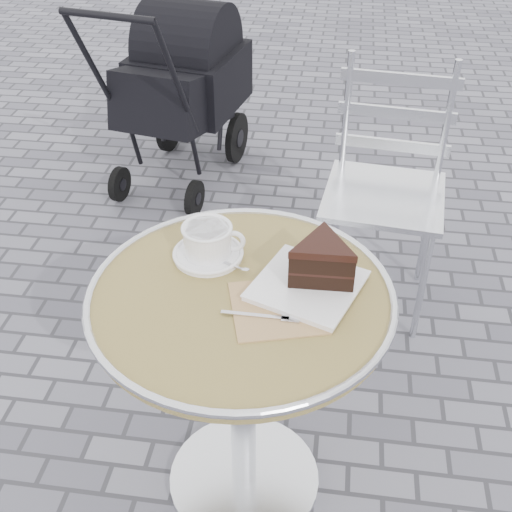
# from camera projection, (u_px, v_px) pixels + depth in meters

# --- Properties ---
(ground) EXTENTS (80.00, 80.00, 0.00)m
(ground) POSITION_uv_depth(u_px,v_px,m) (244.00, 481.00, 1.91)
(ground) COLOR slate
(ground) RESTS_ON ground
(cafe_table) EXTENTS (0.72, 0.72, 0.74)m
(cafe_table) POSITION_uv_depth(u_px,v_px,m) (242.00, 345.00, 1.57)
(cafe_table) COLOR silver
(cafe_table) RESTS_ON ground
(cappuccino_set) EXTENTS (0.19, 0.17, 0.09)m
(cappuccino_set) POSITION_uv_depth(u_px,v_px,m) (209.00, 244.00, 1.57)
(cappuccino_set) COLOR white
(cappuccino_set) RESTS_ON cafe_table
(cake_plate_set) EXTENTS (0.35, 0.34, 0.12)m
(cake_plate_set) POSITION_uv_depth(u_px,v_px,m) (318.00, 267.00, 1.46)
(cake_plate_set) COLOR tan
(cake_plate_set) RESTS_ON cafe_table
(bistro_chair) EXTENTS (0.46, 0.46, 0.93)m
(bistro_chair) POSITION_uv_depth(u_px,v_px,m) (390.00, 160.00, 2.32)
(bistro_chair) COLOR silver
(bistro_chair) RESTS_ON ground
(baby_stroller) EXTENTS (0.60, 1.01, 0.99)m
(baby_stroller) POSITION_uv_depth(u_px,v_px,m) (181.00, 94.00, 3.14)
(baby_stroller) COLOR black
(baby_stroller) RESTS_ON ground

